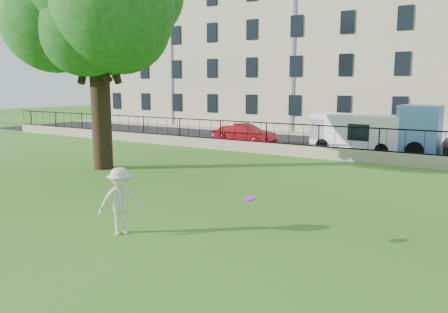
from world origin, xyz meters
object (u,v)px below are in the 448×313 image
Objects in this scene: red_sedan at (244,134)px; white_van at (358,133)px; frisbee at (250,198)px; tree at (95,1)px; man at (120,201)px.

red_sedan is 6.90m from white_van.
white_van is (-1.96, 16.33, -0.11)m from frisbee.
tree is 15.39m from white_van.
tree reaches higher than man.
red_sedan is (-5.60, 16.28, -0.18)m from man.
frisbee is (10.46, -5.13, -6.15)m from tree.
tree is 13.17m from frisbee.
red_sedan is at bearing 54.69° from man.
man is 6.31× the size of frisbee.
white_van is at bearing 52.80° from tree.
frisbee is 0.05× the size of white_van.
red_sedan is (1.69, 10.20, -6.63)m from tree.
man is 17.32m from white_van.
tree reaches higher than white_van.
man reaches higher than frisbee.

